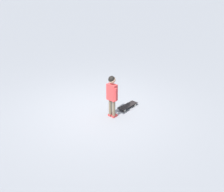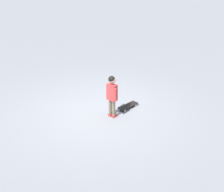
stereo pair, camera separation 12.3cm
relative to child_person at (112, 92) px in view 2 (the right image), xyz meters
name	(u,v)px [view 2 (the right image)]	position (x,y,z in m)	size (l,w,h in m)	color
ground_plane	(97,111)	(-0.43, -0.19, -0.66)	(50.00, 50.00, 0.00)	gray
child_person	(112,92)	(0.00, 0.00, 0.00)	(0.40, 0.23, 1.06)	brown
skateboard	(128,106)	(-0.19, 0.58, -0.60)	(0.36, 0.62, 0.07)	black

